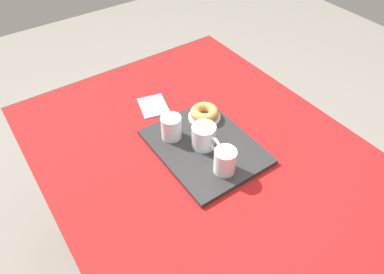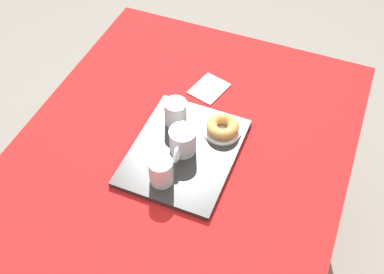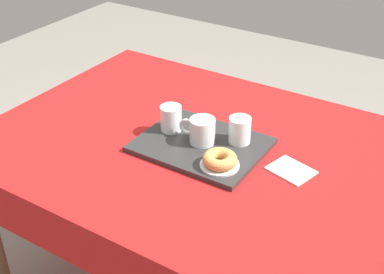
% 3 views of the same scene
% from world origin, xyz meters
% --- Properties ---
extents(ground_plane, '(6.00, 6.00, 0.00)m').
position_xyz_m(ground_plane, '(0.00, 0.00, 0.00)').
color(ground_plane, gray).
extents(dining_table, '(1.42, 1.08, 0.78)m').
position_xyz_m(dining_table, '(0.00, 0.00, 0.69)').
color(dining_table, red).
rests_on(dining_table, ground).
extents(serving_tray, '(0.42, 0.33, 0.02)m').
position_xyz_m(serving_tray, '(0.05, -0.02, 0.79)').
color(serving_tray, '#2D2D2D').
rests_on(serving_tray, dining_table).
extents(tea_mug_left, '(0.13, 0.09, 0.09)m').
position_xyz_m(tea_mug_left, '(0.05, -0.01, 0.84)').
color(tea_mug_left, white).
rests_on(tea_mug_left, serving_tray).
extents(water_glass_near, '(0.08, 0.08, 0.09)m').
position_xyz_m(water_glass_near, '(-0.09, -0.00, 0.84)').
color(water_glass_near, white).
rests_on(water_glass_near, serving_tray).
extents(water_glass_far, '(0.08, 0.08, 0.09)m').
position_xyz_m(water_glass_far, '(0.15, 0.06, 0.84)').
color(water_glass_far, white).
rests_on(water_glass_far, serving_tray).
extents(donut_plate_left, '(0.13, 0.13, 0.01)m').
position_xyz_m(donut_plate_left, '(0.17, -0.11, 0.80)').
color(donut_plate_left, silver).
rests_on(donut_plate_left, serving_tray).
extents(sugar_donut_left, '(0.11, 0.11, 0.04)m').
position_xyz_m(sugar_donut_left, '(0.17, -0.11, 0.82)').
color(sugar_donut_left, tan).
rests_on(sugar_donut_left, donut_plate_left).
extents(paper_napkin, '(0.16, 0.14, 0.01)m').
position_xyz_m(paper_napkin, '(0.36, 0.01, 0.78)').
color(paper_napkin, white).
rests_on(paper_napkin, dining_table).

